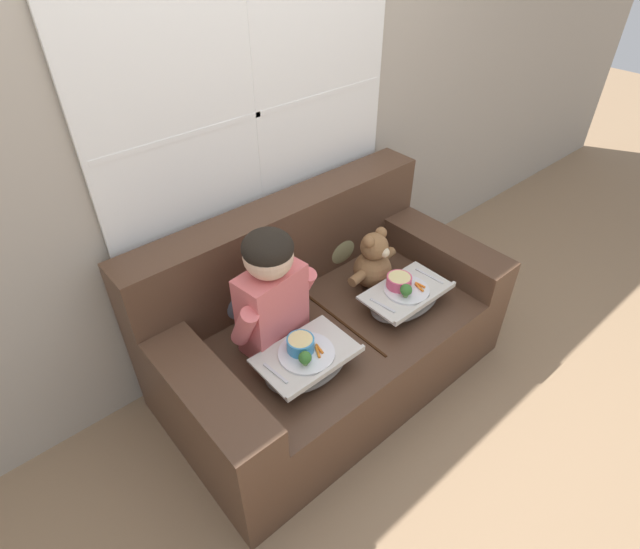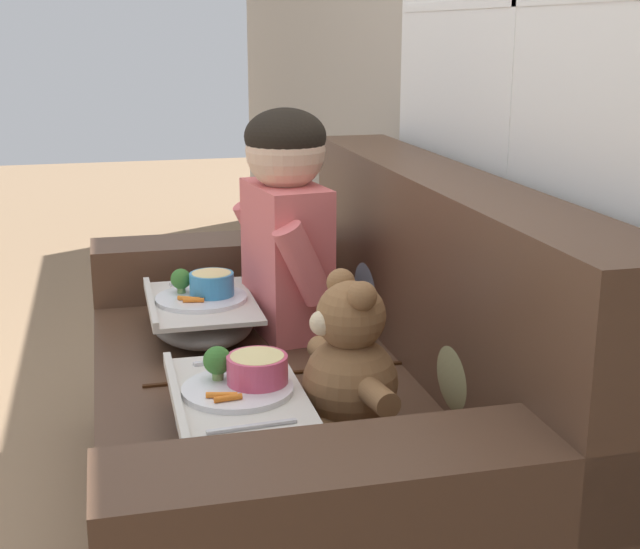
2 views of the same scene
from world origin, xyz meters
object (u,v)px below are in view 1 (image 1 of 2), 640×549
object	(u,v)px
throw_pillow_behind_teddy	(338,239)
couch	(323,325)
lap_tray_teddy	(405,297)
child_figure	(271,286)
throw_pillow_behind_child	(240,289)
lap_tray_child	(306,360)
teddy_bear	(374,263)

from	to	relation	value
throw_pillow_behind_teddy	couch	bearing A→B (deg)	-143.45
couch	lap_tray_teddy	world-z (taller)	couch
child_figure	throw_pillow_behind_child	bearing A→B (deg)	90.03
child_figure	lap_tray_child	xyz separation A→B (m)	(-0.00, -0.23, -0.27)
throw_pillow_behind_child	teddy_bear	xyz separation A→B (m)	(0.65, -0.27, -0.01)
throw_pillow_behind_child	teddy_bear	size ratio (longest dim) A/B	0.93
couch	child_figure	distance (m)	0.56
throw_pillow_behind_teddy	lap_tray_teddy	bearing A→B (deg)	-90.20
throw_pillow_behind_teddy	lap_tray_child	world-z (taller)	throw_pillow_behind_teddy
throw_pillow_behind_teddy	throw_pillow_behind_child	bearing A→B (deg)	180.00
lap_tray_teddy	child_figure	bearing A→B (deg)	160.09
lap_tray_child	couch	bearing A→B (deg)	38.93
teddy_bear	lap_tray_child	world-z (taller)	teddy_bear
lap_tray_child	lap_tray_teddy	distance (m)	0.65
throw_pillow_behind_child	lap_tray_teddy	distance (m)	0.82
teddy_bear	lap_tray_teddy	bearing A→B (deg)	-90.62
throw_pillow_behind_child	child_figure	bearing A→B (deg)	-89.97
lap_tray_teddy	teddy_bear	bearing A→B (deg)	89.38
couch	lap_tray_child	size ratio (longest dim) A/B	4.05
throw_pillow_behind_child	lap_tray_teddy	bearing A→B (deg)	-37.82
couch	throw_pillow_behind_teddy	bearing A→B (deg)	36.55
throw_pillow_behind_child	teddy_bear	world-z (taller)	teddy_bear
throw_pillow_behind_teddy	teddy_bear	bearing A→B (deg)	-89.85
couch	lap_tray_child	xyz separation A→B (m)	(-0.32, -0.26, 0.19)
couch	teddy_bear	bearing A→B (deg)	-5.47
child_figure	lap_tray_teddy	size ratio (longest dim) A/B	1.38
throw_pillow_behind_teddy	lap_tray_child	size ratio (longest dim) A/B	0.71
throw_pillow_behind_child	throw_pillow_behind_teddy	size ratio (longest dim) A/B	1.10
teddy_bear	child_figure	bearing A→B (deg)	179.69
throw_pillow_behind_teddy	child_figure	size ratio (longest dim) A/B	0.50
throw_pillow_behind_child	throw_pillow_behind_teddy	xyz separation A→B (m)	(0.65, 0.00, 0.00)
throw_pillow_behind_child	teddy_bear	bearing A→B (deg)	-22.69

